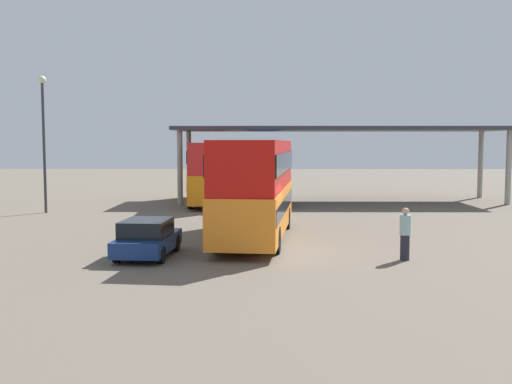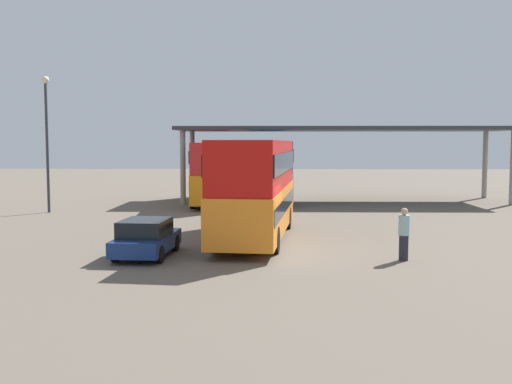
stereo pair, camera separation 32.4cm
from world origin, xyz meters
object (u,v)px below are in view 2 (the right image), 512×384
parked_hatchback (146,238)px  double_decker_near_canopy (211,170)px  double_decker_main (256,185)px  lamppost_tall (47,127)px  pedestrian_waiting (404,234)px  double_decker_mid_row (269,169)px

parked_hatchback → double_decker_near_canopy: bearing=2.9°
double_decker_main → lamppost_tall: bearing=59.1°
parked_hatchback → pedestrian_waiting: (9.05, -0.49, 0.25)m
parked_hatchback → pedestrian_waiting: size_ratio=2.06×
lamppost_tall → double_decker_near_canopy: bearing=31.0°
double_decker_main → double_decker_near_canopy: bearing=18.9°
double_decker_main → pedestrian_waiting: size_ratio=5.67×
double_decker_main → double_decker_mid_row: 15.79m
parked_hatchback → lamppost_tall: bearing=37.3°
double_decker_main → pedestrian_waiting: (5.22, -4.41, -1.36)m
double_decker_main → double_decker_near_canopy: size_ratio=1.00×
double_decker_main → parked_hatchback: double_decker_main is taller
double_decker_mid_row → lamppost_tall: bearing=113.8°
double_decker_near_canopy → pedestrian_waiting: (8.61, -19.00, -1.32)m
parked_hatchback → double_decker_mid_row: double_decker_mid_row is taller
double_decker_main → pedestrian_waiting: 6.97m
double_decker_main → lamppost_tall: (-12.37, 9.20, 2.68)m
double_decker_near_canopy → parked_hatchback: bearing=173.5°
lamppost_tall → pedestrian_waiting: 22.60m
double_decker_main → double_decker_near_canopy: (-3.40, 14.59, -0.04)m
double_decker_main → parked_hatchback: 5.72m
parked_hatchback → double_decker_near_canopy: double_decker_near_canopy is taller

